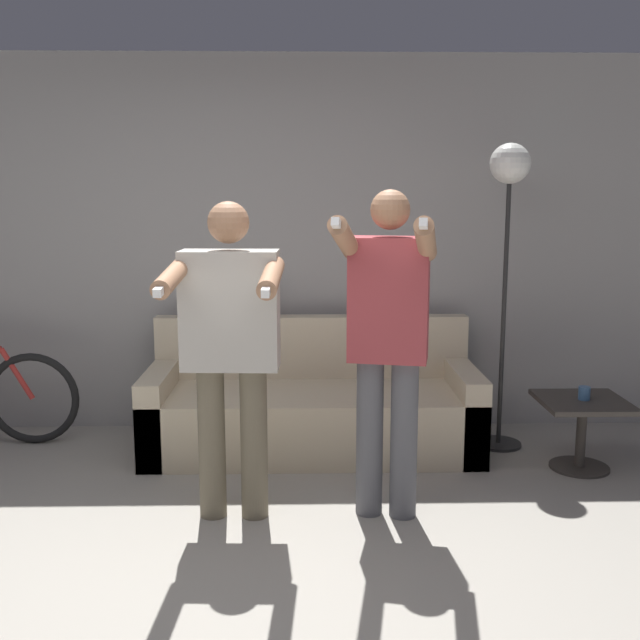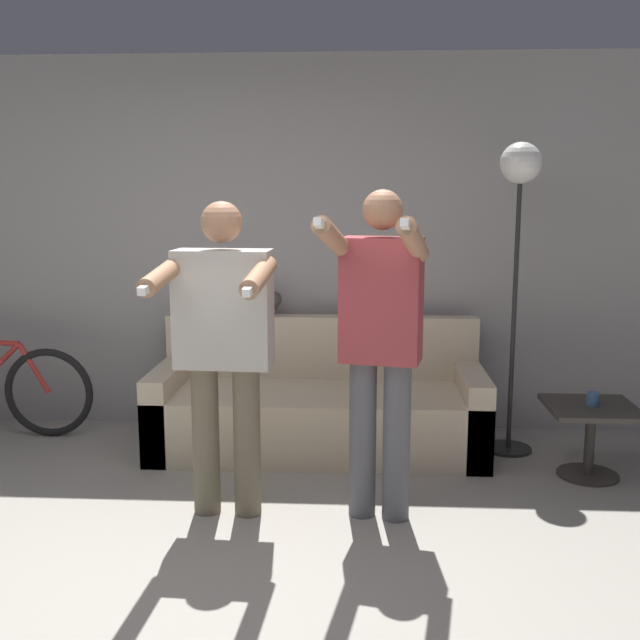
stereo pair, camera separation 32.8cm
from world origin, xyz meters
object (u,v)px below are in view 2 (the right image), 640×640
person_right (380,334)px  side_table (591,425)px  couch (319,409)px  cat (252,305)px  floor_lamp (519,203)px  cup (593,399)px  person_left (223,337)px

person_right → side_table: 1.57m
couch → cat: (-0.48, 0.31, 0.64)m
couch → side_table: couch is taller
couch → person_right: person_right is taller
person_right → cat: (-0.85, 1.36, -0.07)m
floor_lamp → side_table: 1.41m
side_table → cup: cup is taller
couch → person_left: 1.33m
side_table → couch: bearing=165.9°
person_right → floor_lamp: size_ratio=0.85×
person_right → cup: 1.51m
couch → cat: size_ratio=3.94×
cat → floor_lamp: bearing=-9.4°
side_table → person_left: bearing=-162.5°
couch → cat: cat is taller
floor_lamp → side_table: (0.39, -0.43, -1.29)m
couch → person_left: bearing=-111.8°
couch → cup: 1.70m
person_right → cat: 1.61m
cat → floor_lamp: 1.88m
person_left → couch: bearing=70.8°
cat → couch: bearing=-32.6°
couch → person_right: 1.33m
person_right → side_table: size_ratio=3.29×
person_left → person_right: person_right is taller
person_left → cat: 1.37m
side_table → cup: bearing=-3.2°
side_table → cup: size_ratio=6.34×
person_right → cup: bearing=38.9°
floor_lamp → person_right: bearing=-129.0°
person_left → cup: (2.06, 0.65, -0.47)m
floor_lamp → side_table: bearing=-48.0°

